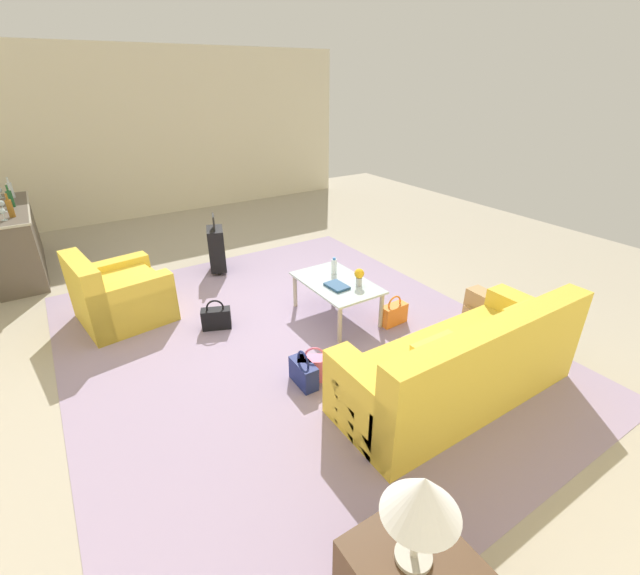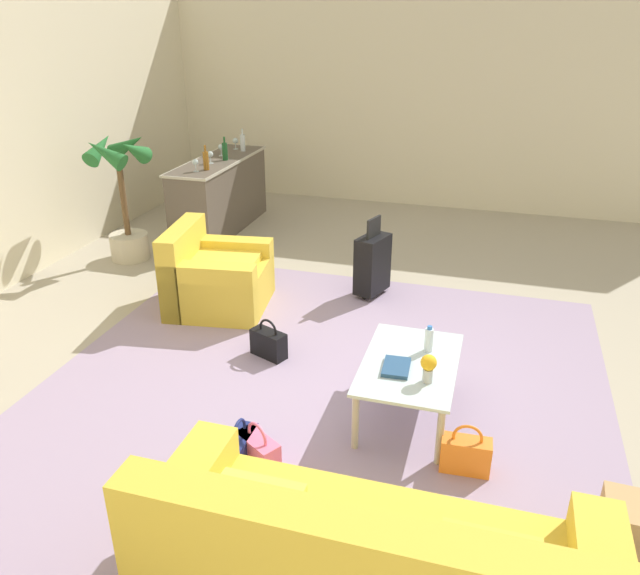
{
  "view_description": "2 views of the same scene",
  "coord_description": "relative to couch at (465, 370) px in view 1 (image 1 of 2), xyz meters",
  "views": [
    {
      "loc": [
        -4.01,
        2.05,
        2.57
      ],
      "look_at": [
        -0.95,
        0.08,
        0.77
      ],
      "focal_mm": 24.0,
      "sensor_mm": 36.0,
      "label": 1
    },
    {
      "loc": [
        -4.26,
        -0.97,
        2.78
      ],
      "look_at": [
        -0.43,
        0.16,
        0.97
      ],
      "focal_mm": 35.0,
      "sensor_mm": 36.0,
      "label": 2
    }
  ],
  "objects": [
    {
      "name": "couch",
      "position": [
        0.0,
        0.0,
        0.0
      ],
      "size": [
        0.87,
        2.23,
        0.9
      ],
      "color": "gold",
      "rests_on": "ground"
    },
    {
      "name": "handbag_orange",
      "position": [
        1.3,
        -0.36,
        -0.18
      ],
      "size": [
        0.16,
        0.33,
        0.36
      ],
      "color": "orange",
      "rests_on": "ground"
    },
    {
      "name": "wine_bottle_green",
      "position": [
        5.29,
        3.09,
        0.76
      ],
      "size": [
        0.07,
        0.07,
        0.3
      ],
      "color": "#194C23",
      "rests_on": "bar_console"
    },
    {
      "name": "backpack_tan",
      "position": [
        0.79,
        -1.19,
        -0.12
      ],
      "size": [
        0.31,
        0.26,
        0.4
      ],
      "color": "tan",
      "rests_on": "ground"
    },
    {
      "name": "handbag_black",
      "position": [
        2.3,
        1.39,
        -0.18
      ],
      "size": [
        0.25,
        0.35,
        0.36
      ],
      "color": "black",
      "rests_on": "ground"
    },
    {
      "name": "handbag_pink",
      "position": [
        0.93,
        0.94,
        -0.18
      ],
      "size": [
        0.29,
        0.35,
        0.36
      ],
      "color": "pink",
      "rests_on": "ground"
    },
    {
      "name": "armchair",
      "position": [
        3.08,
        2.27,
        -0.02
      ],
      "size": [
        1.04,
        1.04,
        0.83
      ],
      "color": "gold",
      "rests_on": "ground"
    },
    {
      "name": "flower_vase",
      "position": [
        1.57,
        -0.05,
        0.27
      ],
      "size": [
        0.11,
        0.11,
        0.21
      ],
      "color": "#B2B7BC",
      "rests_on": "coffee_table"
    },
    {
      "name": "suitcase_black",
      "position": [
        3.79,
        0.8,
        0.05
      ],
      "size": [
        0.45,
        0.34,
        0.85
      ],
      "color": "black",
      "rests_on": "ground"
    },
    {
      "name": "wine_glass_leftmost",
      "position": [
        4.63,
        3.17,
        0.75
      ],
      "size": [
        0.08,
        0.08,
        0.15
      ],
      "color": "silver",
      "rests_on": "bar_console"
    },
    {
      "name": "coffee_table_book",
      "position": [
        1.67,
        0.18,
        0.16
      ],
      "size": [
        0.27,
        0.2,
        0.03
      ],
      "primitive_type": "cube",
      "rotation": [
        0.0,
        0.0,
        0.06
      ],
      "color": "navy",
      "rests_on": "coffee_table"
    },
    {
      "name": "wine_bottle_amber",
      "position": [
        4.74,
        3.09,
        0.76
      ],
      "size": [
        0.07,
        0.07,
        0.3
      ],
      "color": "brown",
      "rests_on": "bar_console"
    },
    {
      "name": "table_lamp",
      "position": [
        -1.01,
        1.6,
        0.63
      ],
      "size": [
        0.36,
        0.36,
        0.54
      ],
      "color": "#ADA899",
      "rests_on": "side_table"
    },
    {
      "name": "ground_plane",
      "position": [
        2.19,
        0.6,
        -0.31
      ],
      "size": [
        12.0,
        12.0,
        0.0
      ],
      "primitive_type": "plane",
      "color": "#A89E89"
    },
    {
      "name": "wine_bottle_clear",
      "position": [
        5.88,
        3.09,
        0.76
      ],
      "size": [
        0.07,
        0.07,
        0.3
      ],
      "color": "silver",
      "rests_on": "bar_console"
    },
    {
      "name": "coffee_table",
      "position": [
        1.79,
        0.1,
        0.09
      ],
      "size": [
        1.05,
        0.67,
        0.46
      ],
      "color": "silver",
      "rests_on": "ground"
    },
    {
      "name": "handbag_navy",
      "position": [
        0.93,
        1.06,
        -0.18
      ],
      "size": [
        0.32,
        0.15,
        0.36
      ],
      "color": "navy",
      "rests_on": "ground"
    },
    {
      "name": "area_rug",
      "position": [
        1.59,
        0.8,
        -0.31
      ],
      "size": [
        5.2,
        4.4,
        0.01
      ],
      "primitive_type": "cube",
      "color": "#9984A3",
      "rests_on": "ground"
    },
    {
      "name": "wall_right",
      "position": [
        7.25,
        0.6,
        1.24
      ],
      "size": [
        0.12,
        8.0,
        3.1
      ],
      "primitive_type": "cube",
      "color": "beige",
      "rests_on": "ground"
    },
    {
      "name": "bar_console",
      "position": [
        5.29,
        3.2,
        0.18
      ],
      "size": [
        1.94,
        0.6,
        0.96
      ],
      "color": "brown",
      "rests_on": "ground"
    },
    {
      "name": "wine_glass_left_of_centre",
      "position": [
        5.07,
        3.19,
        0.75
      ],
      "size": [
        0.08,
        0.08,
        0.15
      ],
      "color": "silver",
      "rests_on": "bar_console"
    },
    {
      "name": "water_bottle",
      "position": [
        1.99,
        0.0,
        0.24
      ],
      "size": [
        0.06,
        0.06,
        0.2
      ],
      "color": "silver",
      "rests_on": "coffee_table"
    }
  ]
}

